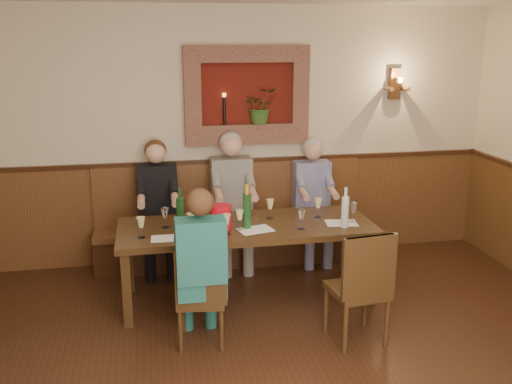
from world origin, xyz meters
The scene contains 30 objects.
room_shell centered at (0.00, 0.00, 1.89)m, with size 6.04×6.04×2.82m.
wainscoting centered at (0.00, 0.00, 0.59)m, with size 6.02×6.02×1.15m.
wall_niche centered at (0.24, 2.94, 1.81)m, with size 1.36×0.30×1.06m.
wall_sconce centered at (1.90, 2.93, 1.94)m, with size 0.25×0.20×0.35m.
dining_table centered at (0.00, 1.85, 0.68)m, with size 2.40×0.90×0.75m.
bench centered at (0.00, 2.79, 0.33)m, with size 3.00×0.45×1.11m.
chair_near_left centered at (-0.51, 1.08, 0.25)m, with size 0.43×0.43×0.87m.
chair_near_right centered at (0.76, 0.89, 0.29)m, with size 0.48×0.48×0.98m.
person_bench_left centered at (-0.81, 2.69, 0.59)m, with size 0.42×0.52×1.43m.
person_bench_mid centered at (-0.01, 2.69, 0.62)m, with size 0.44×0.55×1.48m.
person_bench_right centered at (0.90, 2.69, 0.57)m, with size 0.40×0.49×1.38m.
person_chair_front centered at (-0.51, 1.07, 0.56)m, with size 0.39×0.48×1.36m.
spittoon_bucket centered at (-0.25, 1.79, 0.86)m, with size 0.19×0.19×0.22m, color red.
wine_bottle_green_a centered at (-0.01, 1.75, 0.92)m, with size 0.10×0.10×0.42m.
wine_bottle_green_b centered at (-0.62, 1.87, 0.90)m, with size 0.08×0.08×0.38m.
water_bottle centered at (0.88, 1.61, 0.90)m, with size 0.08×0.08×0.38m.
tasting_sheet_a centered at (-0.76, 1.60, 0.75)m, with size 0.26×0.19×0.00m, color white.
tasting_sheet_b centered at (0.05, 1.68, 0.75)m, with size 0.31×0.22×0.00m, color white.
tasting_sheet_c centered at (0.89, 1.72, 0.75)m, with size 0.30×0.21×0.00m, color white.
tasting_sheet_d centered at (-0.42, 1.57, 0.75)m, with size 0.30×0.22×0.00m, color white.
wine_glass_0 centered at (-0.23, 1.93, 0.85)m, with size 0.08×0.08×0.19m, color white, non-canonical shape.
wine_glass_1 centered at (0.26, 2.00, 0.85)m, with size 0.08×0.08×0.19m, color #E8DC8A, non-canonical shape.
wine_glass_2 centered at (-0.09, 1.72, 0.85)m, with size 0.08×0.08×0.19m, color #E8DC8A, non-canonical shape.
wine_glass_3 centered at (-0.76, 1.90, 0.85)m, with size 0.08×0.08×0.19m, color white, non-canonical shape.
wine_glass_4 centered at (-0.97, 1.66, 0.85)m, with size 0.08×0.08×0.19m, color #E8DC8A, non-canonical shape.
wine_glass_5 centered at (-0.22, 1.61, 0.85)m, with size 0.08×0.08×0.19m, color #E8DC8A, non-canonical shape.
wine_glass_6 centered at (0.73, 1.94, 0.85)m, with size 0.08×0.08×0.19m, color #E8DC8A, non-canonical shape.
wine_glass_7 centered at (1.01, 1.74, 0.85)m, with size 0.08×0.08×0.19m, color white, non-canonical shape.
wine_glass_8 centered at (-0.53, 1.69, 0.85)m, with size 0.08×0.08×0.19m, color #E8DC8A, non-canonical shape.
wine_glass_9 centered at (0.47, 1.63, 0.85)m, with size 0.08×0.08×0.19m, color white, non-canonical shape.
Camera 1 is at (-0.87, -3.19, 2.46)m, focal length 40.00 mm.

